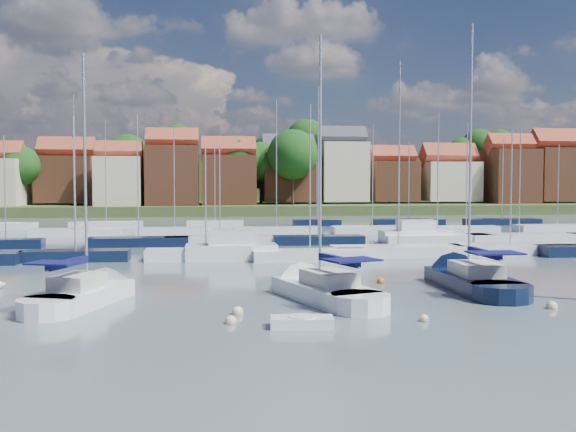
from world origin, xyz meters
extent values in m
plane|color=#3F4B55|center=(0.00, 40.00, 0.00)|extent=(260.00, 260.00, 0.00)
cube|color=white|center=(-13.24, 2.56, 0.25)|extent=(4.47, 6.67, 1.20)
cone|color=white|center=(-11.96, 6.19, 0.25)|extent=(3.42, 3.68, 2.57)
cylinder|color=white|center=(-14.26, -0.35, 0.25)|extent=(3.28, 3.28, 1.20)
cube|color=#BCB8AE|center=(-13.38, 2.15, 1.20)|extent=(2.55, 3.02, 0.70)
cylinder|color=#B2B2B7|center=(-13.10, 2.96, 6.56)|extent=(0.14, 0.14, 11.43)
cylinder|color=#B2B2B7|center=(-13.67, 1.34, 2.05)|extent=(1.23, 3.27, 0.10)
cube|color=#0D0F42|center=(-13.67, 1.34, 2.20)|extent=(1.36, 3.17, 0.35)
cube|color=#0D0F42|center=(-14.04, 0.29, 2.35)|extent=(2.57, 2.18, 0.08)
cube|color=white|center=(-1.27, 2.25, 0.25)|extent=(4.86, 7.34, 1.20)
cone|color=white|center=(-2.63, 6.27, 0.25)|extent=(3.74, 4.03, 2.83)
cylinder|color=white|center=(-0.19, -0.97, 0.25)|extent=(3.59, 3.59, 1.20)
cube|color=#BCB8AE|center=(-1.12, 1.80, 1.20)|extent=(2.78, 3.31, 0.70)
cylinder|color=#B2B2B7|center=(-1.43, 2.69, 7.13)|extent=(0.14, 0.14, 12.57)
cylinder|color=#B2B2B7|center=(-0.82, 0.91, 2.05)|extent=(1.30, 3.60, 0.10)
cube|color=#0D0F42|center=(-0.82, 0.91, 2.20)|extent=(1.43, 3.49, 0.35)
cube|color=#0D0F42|center=(-0.43, -0.25, 2.35)|extent=(2.82, 2.38, 0.08)
cube|color=black|center=(7.58, 4.57, 0.25)|extent=(3.16, 7.42, 1.20)
cone|color=black|center=(7.63, 9.19, 0.25)|extent=(3.12, 3.62, 3.08)
cylinder|color=black|center=(7.54, 0.88, 0.25)|extent=(3.11, 3.11, 1.20)
cube|color=#BCB8AE|center=(7.57, 4.06, 1.20)|extent=(2.19, 3.10, 0.70)
cylinder|color=#B2B2B7|center=(7.58, 5.09, 7.84)|extent=(0.14, 0.14, 13.98)
cylinder|color=#B2B2B7|center=(7.56, 3.04, 2.05)|extent=(0.15, 4.10, 0.10)
cube|color=#0D0F42|center=(7.56, 3.04, 2.20)|extent=(0.35, 3.90, 0.35)
cube|color=#0D0F42|center=(7.55, 1.70, 2.35)|extent=(2.64, 1.88, 0.08)
cube|color=white|center=(-3.32, -3.69, 0.18)|extent=(2.69, 1.45, 0.51)
cylinder|color=white|center=(-3.32, -3.69, 0.32)|extent=(1.20, 1.20, 0.32)
sphere|color=beige|center=(-6.21, -2.57, 0.00)|extent=(0.50, 0.50, 0.50)
sphere|color=beige|center=(-5.83, -0.72, 0.00)|extent=(0.53, 0.53, 0.53)
sphere|color=beige|center=(2.08, -3.19, 0.00)|extent=(0.41, 0.41, 0.41)
sphere|color=#D85914|center=(3.03, 7.16, 0.00)|extent=(0.48, 0.48, 0.48)
sphere|color=beige|center=(9.01, -1.30, 0.00)|extent=(0.55, 0.55, 0.55)
sphere|color=beige|center=(-11.87, 6.26, 0.00)|extent=(0.47, 0.47, 0.47)
cube|color=black|center=(-17.11, 20.54, 0.35)|extent=(8.01, 2.24, 1.00)
cylinder|color=#B2B2B7|center=(-17.11, 20.54, 5.93)|extent=(0.12, 0.12, 10.16)
cube|color=white|center=(-7.27, 20.20, 0.35)|extent=(9.22, 2.58, 1.00)
cylinder|color=#B2B2B7|center=(-7.27, 20.20, 4.94)|extent=(0.12, 0.12, 8.18)
cube|color=white|center=(0.63, 18.61, 0.35)|extent=(8.78, 2.46, 1.00)
cylinder|color=#B2B2B7|center=(0.63, 18.61, 6.38)|extent=(0.12, 0.12, 11.06)
cube|color=white|center=(8.23, 20.67, 0.35)|extent=(10.79, 3.02, 1.00)
cylinder|color=#B2B2B7|center=(8.23, 20.67, 8.29)|extent=(0.12, 0.12, 14.87)
cube|color=white|center=(17.98, 21.03, 0.35)|extent=(10.13, 2.84, 1.00)
cylinder|color=#B2B2B7|center=(17.98, 21.03, 5.65)|extent=(0.12, 0.12, 9.59)
cube|color=white|center=(-5.31, 20.00, 0.50)|extent=(7.00, 2.60, 1.40)
cube|color=white|center=(-5.31, 20.00, 1.60)|extent=(3.50, 2.20, 1.30)
cube|color=black|center=(-25.24, 30.99, 0.35)|extent=(6.54, 1.83, 1.00)
cylinder|color=#B2B2B7|center=(-25.24, 30.99, 5.53)|extent=(0.12, 0.12, 9.37)
cube|color=black|center=(-13.55, 31.64, 0.35)|extent=(9.30, 2.60, 1.00)
cylinder|color=#B2B2B7|center=(-13.55, 31.64, 6.59)|extent=(0.12, 0.12, 11.48)
cube|color=white|center=(-5.94, 32.01, 0.35)|extent=(10.40, 2.91, 1.00)
cylinder|color=#B2B2B7|center=(-5.94, 32.01, 5.24)|extent=(0.12, 0.12, 8.77)
cube|color=black|center=(3.48, 31.28, 0.35)|extent=(8.80, 2.46, 1.00)
cylinder|color=#B2B2B7|center=(3.48, 31.28, 8.01)|extent=(0.12, 0.12, 14.33)
cube|color=white|center=(15.40, 31.16, 0.35)|extent=(10.73, 3.00, 1.00)
cylinder|color=#B2B2B7|center=(15.40, 31.16, 6.92)|extent=(0.12, 0.12, 12.14)
cube|color=white|center=(23.82, 30.97, 0.35)|extent=(10.48, 2.93, 1.00)
cylinder|color=#B2B2B7|center=(23.82, 30.97, 5.99)|extent=(0.12, 0.12, 10.28)
cube|color=white|center=(13.46, 32.00, 0.50)|extent=(7.00, 2.60, 1.40)
cube|color=white|center=(13.46, 32.00, 1.60)|extent=(3.50, 2.20, 1.30)
cube|color=white|center=(-21.71, 44.21, 0.35)|extent=(9.71, 2.72, 1.00)
cylinder|color=#B2B2B7|center=(-21.71, 44.21, 8.29)|extent=(0.12, 0.12, 14.88)
cube|color=white|center=(-10.84, 44.51, 0.35)|extent=(8.49, 2.38, 1.00)
cylinder|color=#B2B2B7|center=(-10.84, 44.51, 6.51)|extent=(0.12, 0.12, 11.31)
cube|color=white|center=(0.79, 43.78, 0.35)|extent=(10.16, 2.85, 1.00)
cylinder|color=#B2B2B7|center=(0.79, 43.78, 8.15)|extent=(0.12, 0.12, 14.59)
cube|color=white|center=(12.17, 43.90, 0.35)|extent=(9.53, 2.67, 1.00)
cylinder|color=#B2B2B7|center=(12.17, 43.90, 6.81)|extent=(0.12, 0.12, 11.91)
cube|color=white|center=(23.16, 42.50, 0.35)|extent=(7.62, 2.13, 1.00)
cylinder|color=#B2B2B7|center=(23.16, 42.50, 6.91)|extent=(0.12, 0.12, 12.13)
cube|color=white|center=(35.22, 43.59, 0.35)|extent=(10.17, 2.85, 1.00)
cylinder|color=#B2B2B7|center=(35.22, 43.59, 5.72)|extent=(0.12, 0.12, 9.73)
cube|color=white|center=(-20.26, 56.56, 0.35)|extent=(9.24, 2.59, 1.00)
cylinder|color=#B2B2B7|center=(-20.26, 56.56, 7.43)|extent=(0.12, 0.12, 13.17)
cube|color=white|center=(-6.08, 57.30, 0.35)|extent=(7.57, 2.12, 1.00)
cylinder|color=#B2B2B7|center=(-6.08, 57.30, 5.97)|extent=(0.12, 0.12, 10.24)
cube|color=black|center=(7.88, 57.47, 0.35)|extent=(6.58, 1.84, 1.00)
cylinder|color=#B2B2B7|center=(7.88, 57.47, 4.85)|extent=(0.12, 0.12, 8.01)
cube|color=black|center=(20.94, 57.40, 0.35)|extent=(9.92, 2.78, 1.00)
cylinder|color=#B2B2B7|center=(20.94, 57.40, 6.31)|extent=(0.12, 0.12, 10.92)
cube|color=black|center=(34.28, 56.37, 0.35)|extent=(10.55, 2.95, 1.00)
cylinder|color=#B2B2B7|center=(34.28, 56.37, 6.61)|extent=(0.12, 0.12, 11.51)
cube|color=#384723|center=(0.00, 117.00, 0.30)|extent=(200.00, 70.00, 3.00)
cube|color=#384723|center=(0.00, 142.00, 5.00)|extent=(200.00, 60.00, 14.00)
cube|color=brown|center=(-33.65, 97.79, 6.56)|extent=(10.37, 9.97, 8.73)
cube|color=brown|center=(-33.65, 97.79, 12.20)|extent=(10.57, 5.13, 5.13)
cube|color=beige|center=(-22.74, 89.00, 6.08)|extent=(8.09, 8.80, 8.96)
cube|color=brown|center=(-22.74, 89.00, 11.55)|extent=(8.25, 4.00, 4.00)
cube|color=brown|center=(-13.35, 89.94, 7.08)|extent=(9.36, 10.17, 10.97)
cube|color=brown|center=(-13.35, 89.94, 13.72)|extent=(9.54, 4.63, 4.63)
cube|color=brown|center=(-3.04, 91.65, 6.31)|extent=(9.90, 8.56, 9.42)
cube|color=brown|center=(-3.04, 91.65, 12.23)|extent=(10.10, 4.90, 4.90)
cube|color=brown|center=(9.10, 96.65, 6.95)|extent=(10.59, 8.93, 9.49)
cube|color=#383A42|center=(9.10, 96.65, 12.99)|extent=(10.80, 5.24, 5.24)
cube|color=beige|center=(19.71, 95.80, 8.02)|extent=(9.01, 8.61, 11.65)
cube|color=#383A42|center=(19.71, 95.80, 14.95)|extent=(9.19, 4.46, 4.46)
cube|color=brown|center=(30.17, 97.00, 6.20)|extent=(9.10, 9.34, 8.00)
cube|color=brown|center=(30.17, 97.00, 11.32)|extent=(9.28, 4.50, 4.50)
cube|color=beige|center=(41.95, 96.59, 6.14)|extent=(10.86, 9.59, 7.88)
cube|color=brown|center=(41.95, 96.59, 11.41)|extent=(11.07, 5.37, 5.37)
cube|color=brown|center=(53.76, 93.92, 7.09)|extent=(9.18, 9.96, 10.97)
cube|color=brown|center=(53.76, 93.92, 13.70)|extent=(9.36, 4.54, 4.54)
cube|color=brown|center=(65.18, 95.21, 7.58)|extent=(11.39, 9.67, 10.76)
cube|color=brown|center=(65.18, 95.21, 14.36)|extent=(11.62, 5.64, 5.64)
cylinder|color=#382619|center=(56.77, 115.51, 8.51)|extent=(0.50, 0.50, 4.47)
sphere|color=#1A4D18|center=(56.77, 115.51, 14.58)|extent=(8.18, 8.18, 8.18)
cylinder|color=#382619|center=(3.46, 95.93, 3.83)|extent=(0.50, 0.50, 4.46)
sphere|color=#1A4D18|center=(3.46, 95.93, 9.88)|extent=(8.15, 8.15, 8.15)
cylinder|color=#382619|center=(15.22, 113.68, 8.58)|extent=(0.50, 0.50, 5.15)
sphere|color=#1A4D18|center=(15.22, 113.68, 15.56)|extent=(9.41, 9.41, 9.41)
cylinder|color=#382619|center=(-13.54, 116.31, 8.68)|extent=(0.50, 0.50, 4.56)
sphere|color=#1A4D18|center=(-13.54, 116.31, 14.87)|extent=(8.34, 8.34, 8.34)
cylinder|color=#382619|center=(-23.24, 105.25, 4.18)|extent=(0.50, 0.50, 5.15)
sphere|color=#1A4D18|center=(-23.24, 105.25, 11.17)|extent=(9.42, 9.42, 9.42)
cylinder|color=#382619|center=(-38.67, 107.32, 6.76)|extent=(0.50, 0.50, 3.42)
sphere|color=#1A4D18|center=(-38.67, 107.32, 11.40)|extent=(6.26, 6.26, 6.26)
cylinder|color=#382619|center=(13.76, 104.71, 3.48)|extent=(0.50, 0.50, 3.77)
sphere|color=#1A4D18|center=(13.76, 104.71, 8.60)|extent=(6.89, 6.89, 6.89)
cylinder|color=#382619|center=(9.05, 90.94, 4.21)|extent=(0.50, 0.50, 5.21)
sphere|color=#1A4D18|center=(9.05, 90.94, 11.28)|extent=(9.53, 9.53, 9.53)
cylinder|color=#382619|center=(61.93, 101.62, 3.09)|extent=(0.50, 0.50, 2.97)
sphere|color=#1A4D18|center=(61.93, 101.62, 7.12)|extent=(5.44, 5.44, 5.44)
cylinder|color=#382619|center=(-1.15, 93.75, 4.02)|extent=(0.50, 0.50, 4.84)
sphere|color=#1A4D18|center=(-1.15, 93.75, 10.59)|extent=(8.85, 8.85, 8.85)
cylinder|color=#382619|center=(52.68, 115.72, 8.17)|extent=(0.50, 0.50, 3.72)
sphere|color=#1A4D18|center=(52.68, 115.72, 13.21)|extent=(6.80, 6.80, 6.80)
cylinder|color=#382619|center=(54.05, 94.13, 3.62)|extent=(0.50, 0.50, 4.05)
sphere|color=#1A4D18|center=(54.05, 94.13, 9.11)|extent=(7.40, 7.40, 7.40)
cylinder|color=#382619|center=(-40.96, 92.79, 3.60)|extent=(0.50, 0.50, 4.00)
sphere|color=#1A4D18|center=(-40.96, 92.79, 9.04)|extent=(7.32, 7.32, 7.32)
cylinder|color=#382619|center=(6.84, 113.29, 7.91)|extent=(0.50, 0.50, 3.93)
sphere|color=#1A4D18|center=(6.84, 113.29, 13.24)|extent=(7.19, 7.19, 7.19)
cylinder|color=#382619|center=(30.65, 100.17, 3.51)|extent=(0.50, 0.50, 3.82)
sphere|color=#1A4D18|center=(30.65, 100.17, 8.70)|extent=(6.99, 6.99, 6.99)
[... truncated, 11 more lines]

